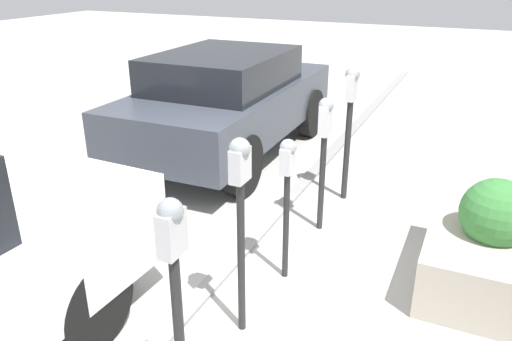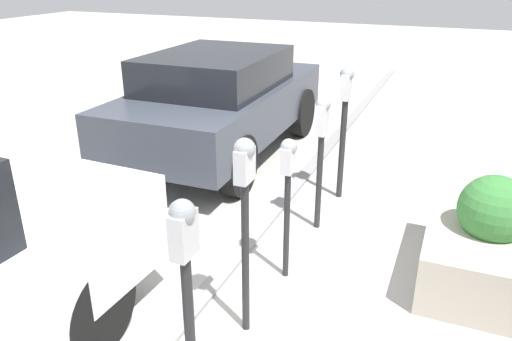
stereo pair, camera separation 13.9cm
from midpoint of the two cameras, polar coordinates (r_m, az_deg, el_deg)
The scene contains 9 objects.
ground_plane at distance 4.77m, azimuth -0.65°, elevation -10.30°, with size 40.00×40.00×0.00m, color #ADAAA3.
curb_strip at distance 4.79m, azimuth -1.53°, elevation -9.88°, with size 19.00×0.16×0.04m.
parking_meter_nearest at distance 2.69m, azimuth -7.76°, elevation -12.10°, with size 0.16×0.14×1.53m.
parking_meter_second at distance 3.41m, azimuth -0.63°, elevation -3.01°, with size 0.17×0.15×1.54m.
parking_meter_middle at distance 4.13m, azimuth 4.55°, elevation -0.99°, with size 0.16×0.14×1.29m.
parking_meter_fourth at distance 4.97m, azimuth 8.60°, elevation 3.67°, with size 0.17×0.15×1.41m.
parking_meter_farthest at distance 5.70m, azimuth 11.39°, elevation 6.86°, with size 0.19×0.16×1.56m.
planter_box at distance 4.72m, azimuth 25.86°, elevation -8.23°, with size 1.41×1.01×1.00m.
parked_car_middle at distance 7.13m, azimuth -2.67°, elevation 8.07°, with size 3.97×1.83×1.49m.
Camera 1 is at (-3.58, -1.79, 2.60)m, focal length 35.00 mm.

